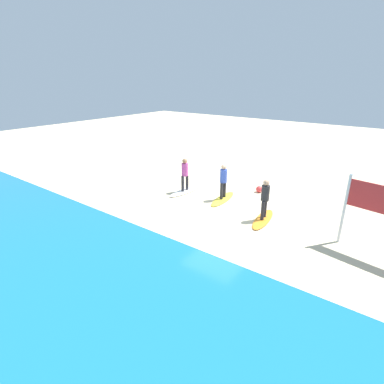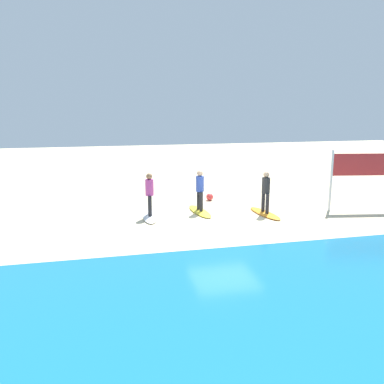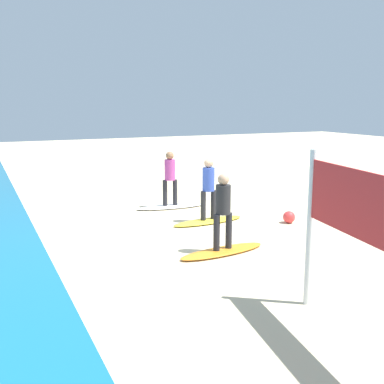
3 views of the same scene
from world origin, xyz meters
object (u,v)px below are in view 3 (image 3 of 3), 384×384
surfboard_orange (222,251)px  surfer_white (170,175)px  surfboard_white (170,207)px  beach_ball (289,217)px  surfboard_yellow (208,221)px  surfer_yellow (208,185)px  surfer_orange (223,206)px

surfboard_orange → surfer_white: surfer_white is taller
surfboard_white → surfer_white: bearing=68.4°
beach_ball → surfboard_yellow: bearing=63.8°
surfer_yellow → surfer_white: 2.08m
surfboard_white → surfboard_yellow: bearing=102.1°
surfboard_orange → surfer_yellow: surfer_yellow is taller
surfboard_orange → beach_ball: beach_ball is taller
surfboard_white → surfer_white: surfer_white is taller
surfboard_orange → surfboard_yellow: bearing=-117.6°
surfer_orange → surfboard_yellow: bearing=-20.1°
surfboard_yellow → surfer_yellow: surfer_yellow is taller
surfboard_orange → surfboard_yellow: 2.60m
surfboard_orange → surfer_yellow: 2.79m
surfer_orange → surfer_white: size_ratio=1.00×
surfboard_white → beach_ball: size_ratio=6.47×
surfboard_orange → beach_ball: size_ratio=6.47×
surfer_yellow → beach_ball: (-0.96, -1.94, -0.87)m
surfer_orange → surfer_white: (4.50, -0.63, 0.00)m
surfer_orange → beach_ball: size_ratio=5.05×
surfboard_orange → surfer_orange: 0.99m
surfer_white → beach_ball: surfer_white is taller
surfboard_yellow → beach_ball: size_ratio=6.47×
surfer_orange → surfboard_white: size_ratio=0.78×
surfboard_white → surfer_orange: bearing=86.9°
surfboard_orange → beach_ball: bearing=-159.8°
surfer_orange → beach_ball: surfer_orange is taller
surfer_white → beach_ball: bearing=-143.9°
surfer_white → beach_ball: size_ratio=5.05×
beach_ball → surfer_yellow: bearing=63.8°
surfboard_yellow → surfboard_white: 2.08m
beach_ball → surfboard_white: bearing=36.1°
surfboard_orange → surfboard_white: (4.50, -0.63, 0.00)m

